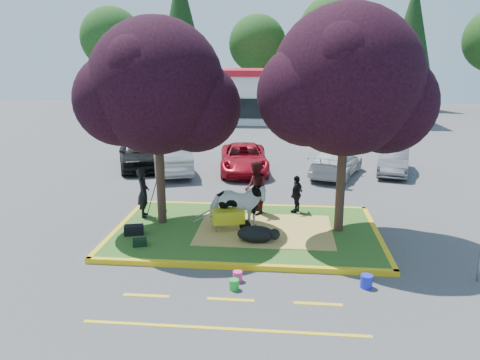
# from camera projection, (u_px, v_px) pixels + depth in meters

# --- Properties ---
(ground) EXTENTS (90.00, 90.00, 0.00)m
(ground) POSITION_uv_depth(u_px,v_px,m) (246.00, 234.00, 14.83)
(ground) COLOR #424244
(ground) RESTS_ON ground
(median_island) EXTENTS (8.00, 5.00, 0.15)m
(median_island) POSITION_uv_depth(u_px,v_px,m) (246.00, 231.00, 14.81)
(median_island) COLOR #265219
(median_island) RESTS_ON ground
(curb_near) EXTENTS (8.30, 0.16, 0.15)m
(curb_near) POSITION_uv_depth(u_px,v_px,m) (238.00, 266.00, 12.33)
(curb_near) COLOR yellow
(curb_near) RESTS_ON ground
(curb_far) EXTENTS (8.30, 0.16, 0.15)m
(curb_far) POSITION_uv_depth(u_px,v_px,m) (252.00, 206.00, 17.29)
(curb_far) COLOR yellow
(curb_far) RESTS_ON ground
(curb_left) EXTENTS (0.16, 5.30, 0.15)m
(curb_left) POSITION_uv_depth(u_px,v_px,m) (121.00, 227.00, 15.19)
(curb_left) COLOR yellow
(curb_left) RESTS_ON ground
(curb_right) EXTENTS (0.16, 5.30, 0.15)m
(curb_right) POSITION_uv_depth(u_px,v_px,m) (377.00, 236.00, 14.43)
(curb_right) COLOR yellow
(curb_right) RESTS_ON ground
(straw_bedding) EXTENTS (4.20, 3.00, 0.01)m
(straw_bedding) POSITION_uv_depth(u_px,v_px,m) (265.00, 230.00, 14.73)
(straw_bedding) COLOR tan
(straw_bedding) RESTS_ON median_island
(tree_purple_left) EXTENTS (5.06, 4.20, 6.51)m
(tree_purple_left) POSITION_uv_depth(u_px,v_px,m) (157.00, 93.00, 14.34)
(tree_purple_left) COLOR black
(tree_purple_left) RESTS_ON median_island
(tree_purple_right) EXTENTS (5.30, 4.40, 6.82)m
(tree_purple_right) POSITION_uv_depth(u_px,v_px,m) (347.00, 88.00, 13.57)
(tree_purple_right) COLOR black
(tree_purple_right) RESTS_ON median_island
(fire_lane_stripe_a) EXTENTS (1.10, 0.12, 0.01)m
(fire_lane_stripe_a) POSITION_uv_depth(u_px,v_px,m) (146.00, 295.00, 10.97)
(fire_lane_stripe_a) COLOR yellow
(fire_lane_stripe_a) RESTS_ON ground
(fire_lane_stripe_b) EXTENTS (1.10, 0.12, 0.01)m
(fire_lane_stripe_b) POSITION_uv_depth(u_px,v_px,m) (231.00, 300.00, 10.78)
(fire_lane_stripe_b) COLOR yellow
(fire_lane_stripe_b) RESTS_ON ground
(fire_lane_stripe_c) EXTENTS (1.10, 0.12, 0.01)m
(fire_lane_stripe_c) POSITION_uv_depth(u_px,v_px,m) (318.00, 304.00, 10.60)
(fire_lane_stripe_c) COLOR yellow
(fire_lane_stripe_c) RESTS_ON ground
(fire_lane_long) EXTENTS (6.00, 0.10, 0.01)m
(fire_lane_long) POSITION_uv_depth(u_px,v_px,m) (224.00, 329.00, 9.63)
(fire_lane_long) COLOR yellow
(fire_lane_long) RESTS_ON ground
(retail_building) EXTENTS (20.40, 8.40, 4.40)m
(retail_building) POSITION_uv_depth(u_px,v_px,m) (295.00, 94.00, 41.01)
(retail_building) COLOR silver
(retail_building) RESTS_ON ground
(treeline) EXTENTS (46.58, 7.80, 14.63)m
(treeline) POSITION_uv_depth(u_px,v_px,m) (288.00, 34.00, 48.95)
(treeline) COLOR black
(treeline) RESTS_ON ground
(cow) EXTENTS (1.93, 1.01, 1.58)m
(cow) POSITION_uv_depth(u_px,v_px,m) (237.00, 206.00, 14.55)
(cow) COLOR silver
(cow) RESTS_ON median_island
(calf) EXTENTS (1.25, 0.95, 0.48)m
(calf) POSITION_uv_depth(u_px,v_px,m) (256.00, 234.00, 13.72)
(calf) COLOR black
(calf) RESTS_ON median_island
(handler) EXTENTS (0.54, 0.69, 1.67)m
(handler) POSITION_uv_depth(u_px,v_px,m) (143.00, 193.00, 15.79)
(handler) COLOR black
(handler) RESTS_ON median_island
(visitor_a) EXTENTS (0.88, 1.04, 1.87)m
(visitor_a) POSITION_uv_depth(u_px,v_px,m) (256.00, 188.00, 16.00)
(visitor_a) COLOR #451318
(visitor_a) RESTS_ON median_island
(visitor_b) EXTENTS (0.64, 0.84, 1.32)m
(visitor_b) POSITION_uv_depth(u_px,v_px,m) (297.00, 194.00, 16.25)
(visitor_b) COLOR black
(visitor_b) RESTS_ON median_island
(wheelbarrow) EXTENTS (1.78, 0.85, 0.67)m
(wheelbarrow) POSITION_uv_depth(u_px,v_px,m) (228.00, 216.00, 14.57)
(wheelbarrow) COLOR black
(wheelbarrow) RESTS_ON median_island
(gear_bag_dark) EXTENTS (0.63, 0.45, 0.29)m
(gear_bag_dark) POSITION_uv_depth(u_px,v_px,m) (134.00, 230.00, 14.31)
(gear_bag_dark) COLOR black
(gear_bag_dark) RESTS_ON median_island
(gear_bag_green) EXTENTS (0.45, 0.35, 0.21)m
(gear_bag_green) POSITION_uv_depth(u_px,v_px,m) (140.00, 242.00, 13.46)
(gear_bag_green) COLOR black
(gear_bag_green) RESTS_ON median_island
(bucket_green) EXTENTS (0.28, 0.28, 0.26)m
(bucket_green) POSITION_uv_depth(u_px,v_px,m) (234.00, 285.00, 11.23)
(bucket_green) COLOR green
(bucket_green) RESTS_ON ground
(bucket_pink) EXTENTS (0.31, 0.31, 0.26)m
(bucket_pink) POSITION_uv_depth(u_px,v_px,m) (238.00, 276.00, 11.65)
(bucket_pink) COLOR #FB3782
(bucket_pink) RESTS_ON ground
(bucket_blue) EXTENTS (0.30, 0.30, 0.32)m
(bucket_blue) POSITION_uv_depth(u_px,v_px,m) (366.00, 281.00, 11.32)
(bucket_blue) COLOR #1A26D2
(bucket_blue) RESTS_ON ground
(car_black) EXTENTS (3.29, 4.88, 1.54)m
(car_black) POSITION_uv_depth(u_px,v_px,m) (138.00, 153.00, 23.42)
(car_black) COLOR black
(car_black) RESTS_ON ground
(car_silver) EXTENTS (3.11, 5.06, 1.57)m
(car_silver) POSITION_uv_depth(u_px,v_px,m) (171.00, 156.00, 22.52)
(car_silver) COLOR #A6A9AE
(car_silver) RESTS_ON ground
(car_red) EXTENTS (2.78, 5.06, 1.34)m
(car_red) POSITION_uv_depth(u_px,v_px,m) (244.00, 158.00, 22.64)
(car_red) COLOR #AA0E1D
(car_red) RESTS_ON ground
(car_white) EXTENTS (3.18, 4.73, 1.27)m
(car_white) POSITION_uv_depth(u_px,v_px,m) (336.00, 162.00, 21.96)
(car_white) COLOR silver
(car_white) RESTS_ON ground
(car_grey) EXTENTS (2.18, 4.05, 1.27)m
(car_grey) POSITION_uv_depth(u_px,v_px,m) (393.00, 160.00, 22.37)
(car_grey) COLOR #5C5D64
(car_grey) RESTS_ON ground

